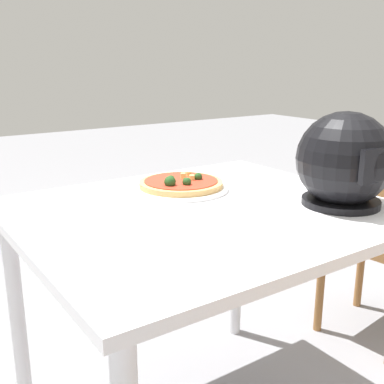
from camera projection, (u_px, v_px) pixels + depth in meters
dining_table at (204, 238)px, 1.39m from camera, size 1.05×0.92×0.77m
pizza_plate at (181, 188)px, 1.56m from camera, size 0.31×0.31×0.01m
pizza at (181, 183)px, 1.55m from camera, size 0.28×0.28×0.05m
motorcycle_helmet at (344, 161)px, 1.36m from camera, size 0.28×0.28×0.28m
chair_side at (372, 231)px, 1.95m from camera, size 0.44×0.44×0.90m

